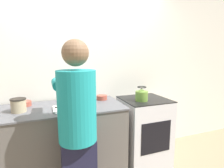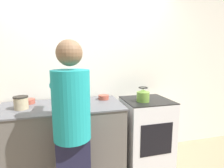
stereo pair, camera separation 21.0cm
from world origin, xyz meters
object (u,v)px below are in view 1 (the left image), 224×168
oven (144,131)px  person (77,125)px  canister_jar (18,105)px  kettle (142,95)px  cutting_board (68,108)px  bowl_prep (102,97)px  knife (63,107)px

oven → person: size_ratio=0.57×
oven → canister_jar: bearing=179.5°
person → kettle: bearing=24.9°
oven → cutting_board: size_ratio=2.94×
cutting_board → bowl_prep: (0.48, 0.26, 0.02)m
kettle → person: bearing=-155.1°
bowl_prep → canister_jar: 0.99m
oven → person: person is taller
person → cutting_board: 0.43m
person → kettle: (0.90, 0.42, 0.12)m
knife → canister_jar: size_ratio=1.22×
knife → oven: bearing=23.3°
oven → cutting_board: bearing=-176.3°
oven → cutting_board: 1.13m
kettle → bowl_prep: (-0.45, 0.27, -0.06)m
oven → bowl_prep: (-0.55, 0.20, 0.49)m
kettle → bowl_prep: bearing=149.6°
cutting_board → canister_jar: 0.51m
bowl_prep → canister_jar: size_ratio=0.90×
kettle → canister_jar: size_ratio=1.19×
bowl_prep → knife: bearing=-154.3°
person → knife: bearing=101.0°
kettle → canister_jar: 1.43m
oven → bowl_prep: size_ratio=6.69×
oven → canister_jar: 1.61m
cutting_board → kettle: bearing=-0.2°
knife → person: bearing=-58.8°
person → canister_jar: bearing=136.5°
oven → kettle: size_ratio=5.04×
kettle → canister_jar: (-1.43, 0.08, -0.01)m
cutting_board → kettle: kettle is taller
person → bowl_prep: size_ratio=11.82×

